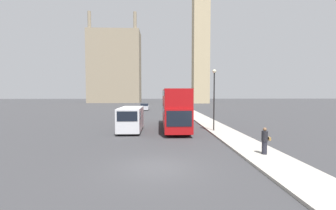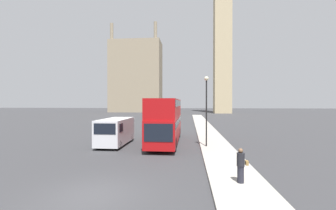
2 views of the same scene
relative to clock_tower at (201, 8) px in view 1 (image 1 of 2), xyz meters
The scene contains 9 objects.
ground_plane 85.85m from the clock_tower, 102.10° to the right, with size 300.00×300.00×0.00m, color #333335.
sidewalk_strip 84.84m from the clock_tower, 97.45° to the right, with size 2.71×120.00×0.15m.
clock_tower is the anchor object (origin of this frame).
building_block_distant 41.53m from the clock_tower, 167.31° to the left, with size 20.93×10.88×35.85m.
red_double_decker_bus 73.47m from the clock_tower, 102.86° to the right, with size 2.46×10.73×4.19m.
white_van 76.41m from the clock_tower, 106.21° to the right, with size 2.14×5.35×2.39m.
pedestrian 82.92m from the clock_tower, 97.56° to the right, with size 0.51×0.35×1.60m.
street_lamp 73.97m from the clock_tower, 99.34° to the right, with size 0.36×0.36×5.95m.
parked_sedan 54.78m from the clock_tower, 117.99° to the right, with size 1.85×4.50×1.55m.
Camera 1 is at (0.14, -11.26, 3.77)m, focal length 24.00 mm.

